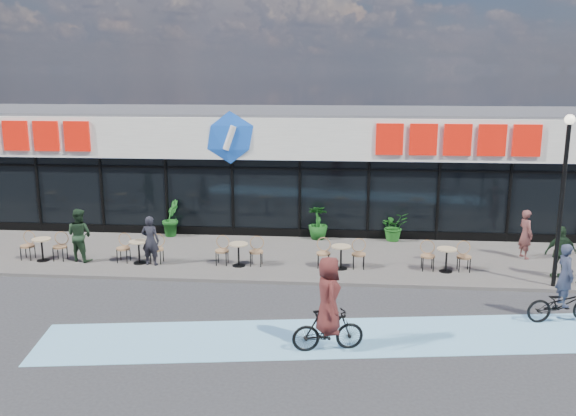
{
  "coord_description": "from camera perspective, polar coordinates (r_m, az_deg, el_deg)",
  "views": [
    {
      "loc": [
        3.94,
        -14.88,
        6.15
      ],
      "look_at": [
        2.36,
        3.5,
        1.98
      ],
      "focal_mm": 38.0,
      "sensor_mm": 36.0,
      "label": 1
    }
  ],
  "objects": [
    {
      "name": "cyclist_b",
      "position": [
        16.74,
        24.33,
        -7.59
      ],
      "size": [
        1.88,
        0.93,
        2.03
      ],
      "color": "black",
      "rests_on": "ground"
    },
    {
      "name": "pedestrian_b",
      "position": [
        21.44,
        21.35,
        -2.28
      ],
      "size": [
        0.56,
        0.69,
        1.63
      ],
      "primitive_type": "imported",
      "rotation": [
        0.0,
        0.0,
        1.91
      ],
      "color": "brown",
      "rests_on": "sidewalk"
    },
    {
      "name": "bistro_set_4",
      "position": [
        19.4,
        -4.6,
        -4.05
      ],
      "size": [
        1.54,
        0.62,
        0.9
      ],
      "color": "tan",
      "rests_on": "sidewalk"
    },
    {
      "name": "sidewalk",
      "position": [
        20.7,
        -6.31,
        -4.47
      ],
      "size": [
        44.0,
        5.0,
        0.1
      ],
      "primitive_type": "cube",
      "color": "#514C47",
      "rests_on": "ground"
    },
    {
      "name": "lamp_post",
      "position": [
        18.53,
        24.35,
        1.9
      ],
      "size": [
        0.28,
        0.28,
        4.89
      ],
      "color": "black",
      "rests_on": "sidewalk"
    },
    {
      "name": "potted_plant_right",
      "position": [
        22.41,
        9.87,
        -1.69
      ],
      "size": [
        1.2,
        1.13,
        1.07
      ],
      "primitive_type": "imported",
      "rotation": [
        0.0,
        0.0,
        0.37
      ],
      "color": "#1B5A19",
      "rests_on": "sidewalk"
    },
    {
      "name": "building",
      "position": [
        25.41,
        -4.08,
        4.09
      ],
      "size": [
        30.6,
        6.57,
        4.75
      ],
      "color": "black",
      "rests_on": "ground"
    },
    {
      "name": "potted_plant_left",
      "position": [
        23.12,
        -10.92,
        -0.94
      ],
      "size": [
        0.62,
        0.76,
        1.34
      ],
      "primitive_type": "imported",
      "rotation": [
        0.0,
        0.0,
        1.6
      ],
      "color": "#165018",
      "rests_on": "sidewalk"
    },
    {
      "name": "cyclist_a",
      "position": [
        13.72,
        3.78,
        -9.64
      ],
      "size": [
        1.68,
        0.95,
        2.19
      ],
      "color": "black",
      "rests_on": "ground"
    },
    {
      "name": "bike_lane",
      "position": [
        14.73,
        4.79,
        -11.96
      ],
      "size": [
        14.17,
        4.13,
        0.01
      ],
      "primitive_type": "cube",
      "rotation": [
        0.0,
        0.0,
        0.14
      ],
      "color": "#70AED4",
      "rests_on": "ground"
    },
    {
      "name": "potted_plant_mid",
      "position": [
        22.3,
        2.83,
        -1.34
      ],
      "size": [
        0.71,
        0.71,
        1.25
      ],
      "primitive_type": "imported",
      "rotation": [
        0.0,
        0.0,
        3.16
      ],
      "color": "#134313",
      "rests_on": "sidewalk"
    },
    {
      "name": "patron_left",
      "position": [
        19.75,
        -12.76,
        -2.99
      ],
      "size": [
        0.62,
        0.44,
        1.6
      ],
      "primitive_type": "imported",
      "rotation": [
        0.0,
        0.0,
        3.03
      ],
      "color": "black",
      "rests_on": "sidewalk"
    },
    {
      "name": "patron_right",
      "position": [
        20.79,
        -18.94,
        -2.39
      ],
      "size": [
        1.0,
        0.87,
        1.73
      ],
      "primitive_type": "imported",
      "rotation": [
        0.0,
        0.0,
        2.84
      ],
      "color": "black",
      "rests_on": "sidewalk"
    },
    {
      "name": "bistro_set_3",
      "position": [
        20.17,
        -13.69,
        -3.72
      ],
      "size": [
        1.54,
        0.62,
        0.9
      ],
      "color": "tan",
      "rests_on": "sidewalk"
    },
    {
      "name": "bistro_set_2",
      "position": [
        21.41,
        -21.92,
        -3.35
      ],
      "size": [
        1.54,
        0.62,
        0.9
      ],
      "color": "tan",
      "rests_on": "sidewalk"
    },
    {
      "name": "pedestrian_c",
      "position": [
        19.78,
        24.14,
        -3.81
      ],
      "size": [
        0.97,
        0.48,
        1.59
      ],
      "primitive_type": "imported",
      "rotation": [
        0.0,
        0.0,
        3.25
      ],
      "color": "black",
      "rests_on": "sidewalk"
    },
    {
      "name": "bistro_set_6",
      "position": [
        19.43,
        14.56,
        -4.41
      ],
      "size": [
        1.54,
        0.62,
        0.9
      ],
      "color": "tan",
      "rests_on": "sidewalk"
    },
    {
      "name": "bistro_set_5",
      "position": [
        19.14,
        4.98,
        -4.29
      ],
      "size": [
        1.54,
        0.62,
        0.9
      ],
      "color": "tan",
      "rests_on": "sidewalk"
    },
    {
      "name": "ground",
      "position": [
        16.58,
        -9.33,
        -9.2
      ],
      "size": [
        120.0,
        120.0,
        0.0
      ],
      "primitive_type": "plane",
      "color": "#28282B",
      "rests_on": "ground"
    }
  ]
}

